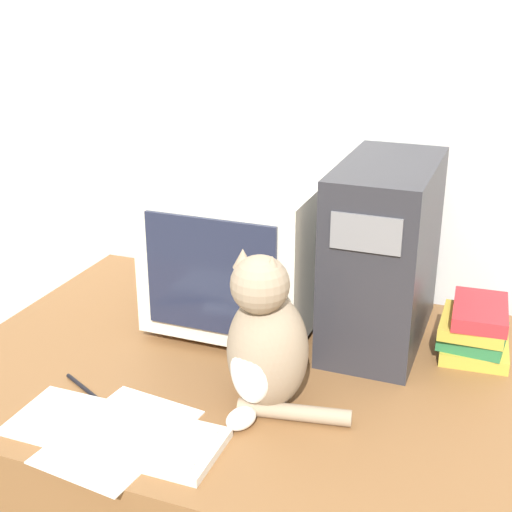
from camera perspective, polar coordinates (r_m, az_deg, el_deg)
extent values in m
cube|color=silver|center=(2.00, 4.83, 11.23)|extent=(7.00, 0.05, 2.50)
cube|color=brown|center=(1.90, -1.03, -18.57)|extent=(1.32, 0.97, 0.77)
cube|color=beige|center=(1.89, -0.72, -4.44)|extent=(0.28, 0.26, 0.02)
cube|color=beige|center=(1.81, -0.75, 0.96)|extent=(0.40, 0.44, 0.35)
cube|color=#1E2338|center=(1.62, -3.66, -1.62)|extent=(0.32, 0.01, 0.28)
cube|color=#28282D|center=(1.73, 10.15, 0.22)|extent=(0.21, 0.42, 0.44)
cube|color=slate|center=(1.49, 8.78, 1.77)|extent=(0.15, 0.01, 0.08)
cube|color=silver|center=(1.46, -11.14, -13.65)|extent=(0.43, 0.16, 0.02)
cube|color=beige|center=(1.45, -11.17, -13.32)|extent=(0.38, 0.13, 0.00)
ellipsoid|color=gray|center=(1.46, 0.93, -7.60)|extent=(0.20, 0.20, 0.25)
ellipsoid|color=white|center=(1.43, -0.45, -9.27)|extent=(0.10, 0.07, 0.14)
sphere|color=gray|center=(1.37, 0.31, -2.29)|extent=(0.14, 0.14, 0.12)
cone|color=gray|center=(1.38, -1.06, -0.16)|extent=(0.04, 0.04, 0.04)
cone|color=gray|center=(1.34, 1.31, -0.76)|extent=(0.04, 0.04, 0.04)
ellipsoid|color=white|center=(1.46, -1.19, -12.86)|extent=(0.07, 0.09, 0.04)
cylinder|color=gray|center=(1.48, 3.07, -12.38)|extent=(0.23, 0.07, 0.03)
cube|color=gold|center=(1.79, 17.03, -6.97)|extent=(0.17, 0.19, 0.03)
cube|color=#28703D|center=(1.76, 16.97, -6.16)|extent=(0.15, 0.16, 0.03)
cube|color=gold|center=(1.75, 16.97, -5.21)|extent=(0.15, 0.18, 0.03)
cube|color=red|center=(1.74, 17.49, -4.25)|extent=(0.13, 0.20, 0.03)
cylinder|color=black|center=(1.61, -13.44, -10.37)|extent=(0.15, 0.08, 0.01)
cube|color=white|center=(1.46, -10.87, -13.96)|extent=(0.24, 0.32, 0.00)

